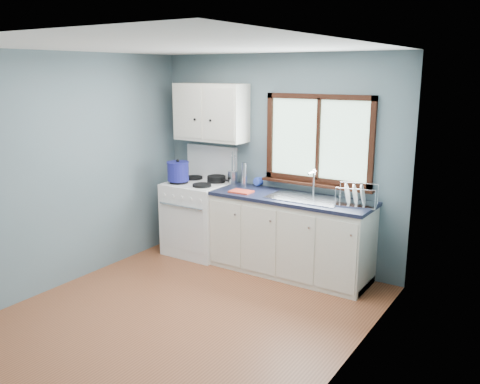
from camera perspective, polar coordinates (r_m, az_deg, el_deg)
The scene contains 18 objects.
floor at distance 5.07m, azimuth -6.18°, elevation -13.68°, with size 3.20×3.60×0.02m, color brown.
ceiling at distance 4.53m, azimuth -7.01°, elevation 16.05°, with size 3.20×3.60×0.02m, color white.
wall_back at distance 6.12m, azimuth 4.25°, elevation 3.55°, with size 3.20×0.02×2.50m, color slate.
wall_left at distance 5.78m, azimuth -19.03°, elevation 2.26°, with size 0.02×3.60×2.50m, color slate.
wall_right at distance 3.85m, azimuth 12.33°, elevation -2.64°, with size 0.02×3.60×2.50m, color slate.
gas_range at distance 6.52m, azimuth -4.66°, elevation -2.67°, with size 0.76×0.69×1.36m.
base_cabinets at distance 5.89m, azimuth 5.65°, elevation -5.32°, with size 1.85×0.60×0.88m.
countertop at distance 5.75m, azimuth 5.76°, elevation -0.69°, with size 1.89×0.64×0.04m, color black.
sink at distance 5.68m, azimuth 7.36°, elevation -1.33°, with size 0.84×0.46×0.44m.
window at distance 5.81m, azimuth 8.75°, elevation 5.16°, with size 1.36×0.10×1.03m.
upper_cabinets at distance 6.34m, azimuth -3.31°, elevation 8.92°, with size 0.95×0.35×0.70m.
skillet at distance 6.42m, azimuth -2.66°, elevation 1.61°, with size 0.37×0.29×0.05m.
stockpot at distance 6.37m, azimuth -6.97°, elevation 2.35°, with size 0.35×0.35×0.27m.
utensil_crock at distance 6.34m, azimuth -0.79°, elevation 1.68°, with size 0.14×0.14×0.41m.
thermos at distance 6.19m, azimuth 0.49°, elevation 1.97°, with size 0.07×0.07×0.29m, color silver.
soap_bottle at distance 6.19m, azimuth 1.82°, elevation 1.92°, with size 0.11×0.11×0.28m, color blue.
dish_towel at distance 5.91m, azimuth 0.14°, elevation 0.05°, with size 0.25×0.18×0.02m, color red.
dish_rack at distance 5.49m, azimuth 12.88°, elevation -0.79°, with size 0.48×0.41×0.22m.
Camera 1 is at (2.88, -3.48, 2.29)m, focal length 38.00 mm.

